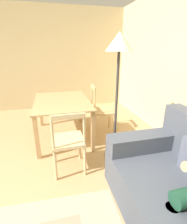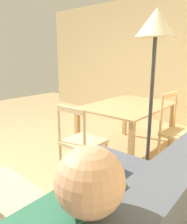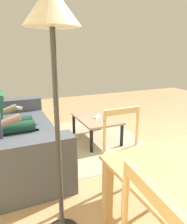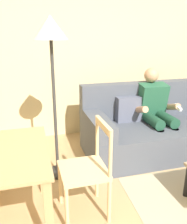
% 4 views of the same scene
% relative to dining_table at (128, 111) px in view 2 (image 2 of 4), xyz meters
% --- Properties ---
extents(ground_plane, '(8.84, 8.84, 0.00)m').
position_rel_dining_table_xyz_m(ground_plane, '(1.48, -0.85, -0.63)').
color(ground_plane, tan).
extents(wall_side, '(0.12, 5.65, 2.67)m').
position_rel_dining_table_xyz_m(wall_side, '(-1.94, -0.85, 0.70)').
color(wall_side, '#C8B586').
rests_on(wall_side, ground_plane).
extents(dining_table, '(1.34, 0.97, 0.73)m').
position_rel_dining_table_xyz_m(dining_table, '(0.00, 0.00, 0.00)').
color(dining_table, tan).
rests_on(dining_table, ground_plane).
extents(dining_chair_near_wall, '(0.45, 0.45, 0.97)m').
position_rel_dining_table_xyz_m(dining_chair_near_wall, '(-0.00, 0.75, -0.17)').
color(dining_chair_near_wall, tan).
rests_on(dining_chair_near_wall, ground_plane).
extents(dining_chair_facing_couch, '(0.42, 0.42, 0.90)m').
position_rel_dining_table_xyz_m(dining_chair_facing_couch, '(1.00, 0.00, -0.18)').
color(dining_chair_facing_couch, '#D1B27F').
rests_on(dining_chair_facing_couch, ground_plane).
extents(floor_lamp, '(0.36, 0.36, 1.82)m').
position_rel_dining_table_xyz_m(floor_lamp, '(0.82, 0.73, 0.90)').
color(floor_lamp, black).
rests_on(floor_lamp, ground_plane).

